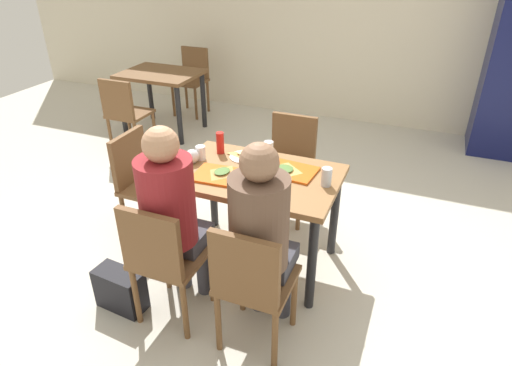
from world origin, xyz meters
TOP-DOWN VIEW (x-y plane):
  - ground_plane at (0.00, 0.00)m, footprint 10.00×10.00m
  - back_wall at (0.00, 3.20)m, footprint 10.00×0.10m
  - main_table at (0.00, 0.00)m, footprint 1.11×0.73m
  - chair_near_left at (-0.28, -0.75)m, footprint 0.40×0.40m
  - chair_near_right at (0.28, -0.75)m, footprint 0.40×0.40m
  - chair_far_side at (0.00, 0.75)m, footprint 0.40×0.40m
  - chair_left_end at (-0.94, 0.00)m, footprint 0.40×0.40m
  - person_in_red at (-0.28, -0.61)m, footprint 0.32×0.42m
  - person_in_brown_jacket at (0.28, -0.61)m, footprint 0.32×0.42m
  - tray_red_near at (-0.19, -0.13)m, footprint 0.38×0.28m
  - tray_red_far at (0.19, 0.11)m, footprint 0.38×0.29m
  - paper_plate_center at (-0.17, 0.20)m, footprint 0.22×0.22m
  - paper_plate_near_edge at (0.17, -0.20)m, footprint 0.22×0.22m
  - pizza_slice_a at (-0.20, -0.11)m, footprint 0.16×0.19m
  - pizza_slice_b at (0.17, 0.08)m, footprint 0.20×0.19m
  - pizza_slice_c at (-0.16, 0.23)m, footprint 0.25×0.16m
  - pizza_slice_d at (0.19, -0.18)m, footprint 0.23×0.25m
  - plastic_cup_a at (-0.03, 0.31)m, footprint 0.07×0.07m
  - plastic_cup_b at (0.03, -0.31)m, footprint 0.07×0.07m
  - plastic_cup_c at (-0.44, 0.05)m, footprint 0.07×0.07m
  - soda_can at (0.47, 0.02)m, footprint 0.07×0.07m
  - condiment_bottle at (-0.36, 0.20)m, footprint 0.06×0.06m
  - foil_bundle at (-0.47, -0.02)m, footprint 0.10×0.10m
  - handbag at (-0.63, -0.76)m, footprint 0.33×0.19m
  - background_table at (-2.00, 1.93)m, footprint 0.90×0.70m
  - background_chair_near at (-2.00, 1.19)m, footprint 0.40×0.40m
  - background_chair_far at (-2.00, 2.66)m, footprint 0.40×0.40m

SIDE VIEW (x-z plane):
  - ground_plane at x=0.00m, z-range -0.02..0.00m
  - handbag at x=-0.63m, z-range 0.00..0.28m
  - chair_near_left at x=-0.28m, z-range 0.07..0.93m
  - chair_near_right at x=0.28m, z-range 0.07..0.93m
  - chair_far_side at x=0.00m, z-range 0.07..0.93m
  - chair_left_end at x=-0.94m, z-range 0.07..0.93m
  - background_chair_near at x=-2.00m, z-range 0.07..0.93m
  - background_chair_far at x=-2.00m, z-range 0.07..0.93m
  - background_table at x=-2.00m, z-range 0.24..0.97m
  - main_table at x=0.00m, z-range 0.26..0.99m
  - paper_plate_center at x=-0.17m, z-range 0.73..0.74m
  - paper_plate_near_edge at x=0.17m, z-range 0.73..0.74m
  - tray_red_near at x=-0.19m, z-range 0.73..0.75m
  - tray_red_far at x=0.19m, z-range 0.73..0.75m
  - person_in_red at x=-0.28m, z-range 0.12..1.38m
  - person_in_brown_jacket at x=0.28m, z-range 0.12..1.38m
  - pizza_slice_c at x=-0.16m, z-range 0.74..0.76m
  - pizza_slice_d at x=0.19m, z-range 0.74..0.76m
  - pizza_slice_a at x=-0.20m, z-range 0.75..0.77m
  - pizza_slice_b at x=0.17m, z-range 0.75..0.77m
  - plastic_cup_a at x=-0.03m, z-range 0.73..0.83m
  - plastic_cup_b at x=0.03m, z-range 0.73..0.83m
  - plastic_cup_c at x=-0.44m, z-range 0.73..0.83m
  - foil_bundle at x=-0.47m, z-range 0.73..0.83m
  - soda_can at x=0.47m, z-range 0.73..0.85m
  - condiment_bottle at x=-0.36m, z-range 0.73..0.89m
  - back_wall at x=0.00m, z-range 0.00..2.80m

